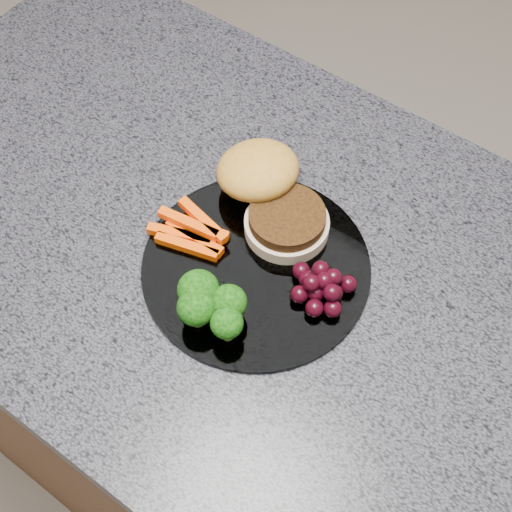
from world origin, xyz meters
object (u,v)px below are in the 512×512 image
at_px(island_cabinet, 281,420).
at_px(plate, 256,267).
at_px(grape_bunch, 322,287).
at_px(burger, 268,191).

xyz_separation_m(island_cabinet, plate, (-0.04, -0.02, 0.47)).
distance_m(island_cabinet, plate, 0.48).
distance_m(island_cabinet, grape_bunch, 0.49).
bearing_deg(island_cabinet, burger, 142.02).
xyz_separation_m(island_cabinet, burger, (-0.08, 0.06, 0.50)).
bearing_deg(plate, grape_bunch, 8.97).
bearing_deg(plate, island_cabinet, 21.81).
bearing_deg(island_cabinet, plate, -158.19).
relative_size(plate, grape_bunch, 3.50).
bearing_deg(grape_bunch, island_cabinet, 174.31).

